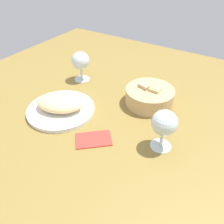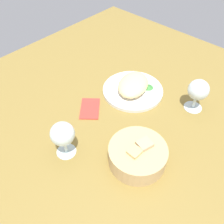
% 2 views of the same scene
% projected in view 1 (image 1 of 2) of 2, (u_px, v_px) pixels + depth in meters
% --- Properties ---
extents(ground_plane, '(1.40, 1.40, 0.02)m').
position_uv_depth(ground_plane, '(105.00, 114.00, 0.85)').
color(ground_plane, olive).
extents(plate, '(0.24, 0.24, 0.01)m').
position_uv_depth(plate, '(61.00, 110.00, 0.84)').
color(plate, white).
rests_on(plate, ground_plane).
extents(omelette, '(0.19, 0.16, 0.05)m').
position_uv_depth(omelette, '(60.00, 103.00, 0.82)').
color(omelette, '#F4CF8B').
rests_on(omelette, plate).
extents(lettuce_garnish, '(0.04, 0.04, 0.01)m').
position_uv_depth(lettuce_garnish, '(58.00, 98.00, 0.88)').
color(lettuce_garnish, '#3B8539').
rests_on(lettuce_garnish, plate).
extents(bread_basket, '(0.18, 0.18, 0.07)m').
position_uv_depth(bread_basket, '(149.00, 96.00, 0.87)').
color(bread_basket, tan).
rests_on(bread_basket, ground_plane).
extents(wine_glass_near, '(0.08, 0.08, 0.13)m').
position_uv_depth(wine_glass_near, '(164.00, 124.00, 0.65)').
color(wine_glass_near, silver).
rests_on(wine_glass_near, ground_plane).
extents(wine_glass_far, '(0.08, 0.08, 0.13)m').
position_uv_depth(wine_glass_far, '(81.00, 62.00, 0.98)').
color(wine_glass_far, silver).
rests_on(wine_glass_far, ground_plane).
extents(folded_napkin, '(0.13, 0.13, 0.01)m').
position_uv_depth(folded_napkin, '(94.00, 139.00, 0.72)').
color(folded_napkin, red).
rests_on(folded_napkin, ground_plane).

